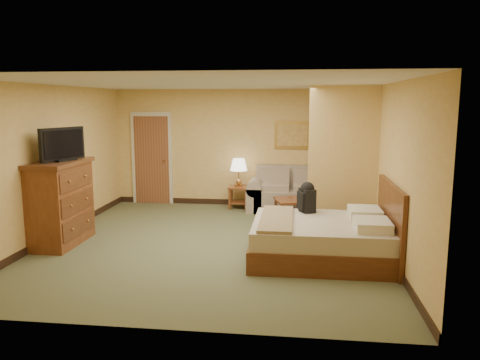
# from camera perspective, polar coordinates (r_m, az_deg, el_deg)

# --- Properties ---
(floor) EXTENTS (6.00, 6.00, 0.00)m
(floor) POSITION_cam_1_polar(r_m,az_deg,el_deg) (7.83, -3.26, -7.71)
(floor) COLOR brown
(floor) RESTS_ON ground
(ceiling) EXTENTS (6.00, 6.00, 0.00)m
(ceiling) POSITION_cam_1_polar(r_m,az_deg,el_deg) (7.49, -3.45, 11.66)
(ceiling) COLOR white
(ceiling) RESTS_ON back_wall
(back_wall) EXTENTS (5.50, 0.02, 2.60)m
(back_wall) POSITION_cam_1_polar(r_m,az_deg,el_deg) (10.50, -0.44, 3.93)
(back_wall) COLOR #DDB05E
(back_wall) RESTS_ON floor
(left_wall) EXTENTS (0.02, 6.00, 2.60)m
(left_wall) POSITION_cam_1_polar(r_m,az_deg,el_deg) (8.48, -21.97, 1.93)
(left_wall) COLOR #DDB05E
(left_wall) RESTS_ON floor
(right_wall) EXTENTS (0.02, 6.00, 2.60)m
(right_wall) POSITION_cam_1_polar(r_m,az_deg,el_deg) (7.57, 17.61, 1.34)
(right_wall) COLOR #DDB05E
(right_wall) RESTS_ON floor
(partition) EXTENTS (1.20, 0.15, 2.60)m
(partition) POSITION_cam_1_polar(r_m,az_deg,el_deg) (8.39, 12.43, 2.32)
(partition) COLOR #DDB05E
(partition) RESTS_ON floor
(door) EXTENTS (0.94, 0.16, 2.10)m
(door) POSITION_cam_1_polar(r_m,az_deg,el_deg) (10.91, -10.68, 2.56)
(door) COLOR beige
(door) RESTS_ON floor
(baseboard) EXTENTS (5.50, 0.02, 0.12)m
(baseboard) POSITION_cam_1_polar(r_m,az_deg,el_deg) (10.68, -0.44, -2.71)
(baseboard) COLOR black
(baseboard) RESTS_ON floor
(loveseat) EXTENTS (1.87, 0.87, 0.95)m
(loveseat) POSITION_cam_1_polar(r_m,az_deg,el_deg) (10.14, 6.25, -1.99)
(loveseat) COLOR gray
(loveseat) RESTS_ON floor
(side_table) EXTENTS (0.44, 0.44, 0.49)m
(side_table) POSITION_cam_1_polar(r_m,az_deg,el_deg) (10.28, -0.16, -1.70)
(side_table) COLOR brown
(side_table) RESTS_ON floor
(table_lamp) EXTENTS (0.37, 0.37, 0.61)m
(table_lamp) POSITION_cam_1_polar(r_m,az_deg,el_deg) (10.18, -0.16, 1.79)
(table_lamp) COLOR #B67D43
(table_lamp) RESTS_ON side_table
(coffee_table) EXTENTS (0.84, 0.84, 0.44)m
(coffee_table) POSITION_cam_1_polar(r_m,az_deg,el_deg) (9.22, 6.56, -3.09)
(coffee_table) COLOR brown
(coffee_table) RESTS_ON floor
(wall_picture) EXTENTS (0.79, 0.04, 0.61)m
(wall_picture) POSITION_cam_1_polar(r_m,az_deg,el_deg) (10.36, 6.41, 5.46)
(wall_picture) COLOR #B78E3F
(wall_picture) RESTS_ON back_wall
(dresser) EXTENTS (0.68, 1.29, 1.38)m
(dresser) POSITION_cam_1_polar(r_m,az_deg,el_deg) (8.17, -21.08, -2.57)
(dresser) COLOR brown
(dresser) RESTS_ON floor
(tv) EXTENTS (0.35, 0.85, 0.54)m
(tv) POSITION_cam_1_polar(r_m,az_deg,el_deg) (7.99, -20.84, 3.98)
(tv) COLOR black
(tv) RESTS_ON dresser
(bed) EXTENTS (2.11, 1.79, 1.16)m
(bed) POSITION_cam_1_polar(r_m,az_deg,el_deg) (7.11, 10.57, -7.00)
(bed) COLOR #4F2512
(bed) RESTS_ON floor
(backpack) EXTENTS (0.29, 0.33, 0.49)m
(backpack) POSITION_cam_1_polar(r_m,az_deg,el_deg) (7.55, 8.20, -1.97)
(backpack) COLOR black
(backpack) RESTS_ON bed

